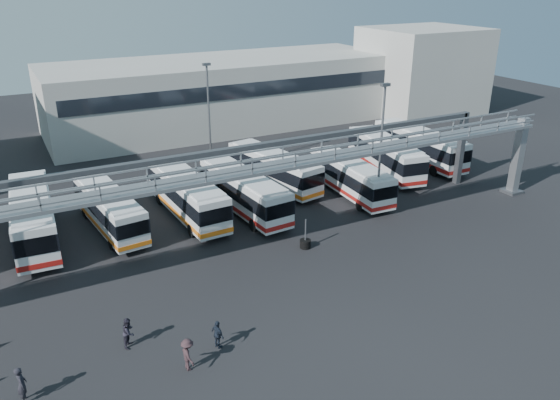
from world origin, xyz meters
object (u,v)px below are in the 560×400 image
bus_4 (187,194)px  pedestrian_c (188,355)px  bus_9 (419,145)px  pedestrian_a (22,384)px  pedestrian_b (129,332)px  light_pole_back (209,113)px  bus_6 (274,168)px  light_pole_mid (381,143)px  bus_3 (109,208)px  bus_5 (244,191)px  tire_stack (305,243)px  pedestrian_d (218,335)px  bus_8 (385,154)px  bus_2 (33,216)px  bus_7 (350,176)px

bus_4 → pedestrian_c: bus_4 is taller
bus_9 → pedestrian_a: bearing=-155.3°
pedestrian_b → pedestrian_c: 3.72m
light_pole_back → bus_6: 8.08m
light_pole_mid → bus_3: bearing=160.6°
pedestrian_c → bus_6: bearing=-39.9°
bus_5 → bus_6: (4.61, 3.87, -0.03)m
bus_6 → pedestrian_a: bus_6 is taller
bus_5 → pedestrian_b: size_ratio=6.69×
bus_4 → bus_5: bearing=-20.1°
bus_6 → tire_stack: size_ratio=4.99×
pedestrian_a → bus_3: bearing=-25.7°
bus_4 → pedestrian_d: bus_4 is taller
pedestrian_b → bus_3: bearing=26.2°
bus_6 → bus_8: bus_8 is taller
bus_2 → bus_7: (24.46, -3.22, -0.24)m
bus_3 → bus_7: bearing=-14.0°
bus_9 → pedestrian_a: bus_9 is taller
bus_9 → tire_stack: bus_9 is taller
light_pole_mid → pedestrian_d: light_pole_mid is taller
bus_9 → pedestrian_b: bus_9 is taller
bus_7 → bus_5: bearing=177.3°
bus_6 → light_pole_mid: bearing=-73.8°
bus_2 → pedestrian_b: bus_2 is taller
pedestrian_a → pedestrian_d: (8.98, -0.53, -0.12)m
bus_7 → pedestrian_d: size_ratio=6.57×
light_pole_back → bus_3: (-11.11, -8.28, -4.04)m
light_pole_mid → tire_stack: light_pole_mid is taller
tire_stack → pedestrian_b: bearing=-159.1°
light_pole_back → bus_6: (3.46, -6.13, -3.96)m
bus_2 → bus_9: bearing=4.0°
pedestrian_a → tire_stack: 19.58m
bus_9 → pedestrian_b: bearing=-154.4°
bus_8 → pedestrian_c: 31.30m
light_pole_mid → bus_7: 5.75m
bus_9 → pedestrian_d: bearing=-148.0°
bus_2 → bus_6: bearing=7.6°
pedestrian_c → tire_stack: (11.24, 8.17, -0.48)m
bus_3 → pedestrian_d: bearing=-90.1°
bus_8 → pedestrian_a: (-32.74, -16.57, -0.94)m
bus_7 → bus_9: bearing=22.3°
tire_stack → bus_6: bearing=73.3°
light_pole_mid → bus_3: 20.66m
tire_stack → pedestrian_a: bearing=-159.7°
bus_2 → bus_4: (10.85, -1.00, -0.09)m
bus_3 → bus_7: 19.57m
bus_6 → bus_7: (4.82, -4.78, -0.07)m
bus_6 → pedestrian_b: bus_6 is taller
bus_6 → pedestrian_b: bearing=-146.3°
bus_2 → bus_6: size_ratio=1.08×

